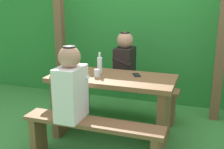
{
  "coord_description": "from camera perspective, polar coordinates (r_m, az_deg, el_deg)",
  "views": [
    {
      "loc": [
        0.98,
        -2.86,
        1.6
      ],
      "look_at": [
        0.0,
        0.0,
        0.76
      ],
      "focal_mm": 45.17,
      "sensor_mm": 36.0,
      "label": 1
    }
  ],
  "objects": [
    {
      "name": "person_black_coat",
      "position": [
        3.68,
        2.58,
        2.59
      ],
      "size": [
        0.25,
        0.35,
        0.72
      ],
      "color": "black",
      "rests_on": "bench_far"
    },
    {
      "name": "hedge_backdrop",
      "position": [
        4.74,
        6.84,
        7.83
      ],
      "size": [
        6.4,
        0.94,
        1.94
      ],
      "primitive_type": "cube",
      "color": "#27812F",
      "rests_on": "ground_plane"
    },
    {
      "name": "pergola_post_left",
      "position": [
        4.36,
        -10.54,
        8.99
      ],
      "size": [
        0.12,
        0.12,
        2.24
      ],
      "primitive_type": "cube",
      "color": "brown",
      "rests_on": "ground_plane"
    },
    {
      "name": "person_white_shirt",
      "position": [
        2.71,
        -8.34,
        -2.31
      ],
      "size": [
        0.25,
        0.35,
        0.72
      ],
      "color": "white",
      "rests_on": "bench_near"
    },
    {
      "name": "bench_near",
      "position": [
        2.8,
        -3.93,
        -11.75
      ],
      "size": [
        1.4,
        0.24,
        0.44
      ],
      "color": "brown",
      "rests_on": "ground_plane"
    },
    {
      "name": "ground_plane",
      "position": [
        3.42,
        0.0,
        -12.28
      ],
      "size": [
        12.0,
        12.0,
        0.0
      ],
      "primitive_type": "plane",
      "color": "#388839"
    },
    {
      "name": "cell_phone",
      "position": [
        3.19,
        5.0,
        -0.11
      ],
      "size": [
        0.13,
        0.16,
        0.01
      ],
      "primitive_type": "cube",
      "rotation": [
        0.0,
        0.0,
        0.48
      ],
      "color": "black",
      "rests_on": "picnic_table"
    },
    {
      "name": "pergola_post_right",
      "position": [
        3.81,
        21.4,
        7.28
      ],
      "size": [
        0.12,
        0.12,
        2.24
      ],
      "primitive_type": "cube",
      "color": "brown",
      "rests_on": "ground_plane"
    },
    {
      "name": "drinking_glass",
      "position": [
        3.12,
        -3.05,
        0.3
      ],
      "size": [
        0.07,
        0.07,
        0.08
      ],
      "primitive_type": "cylinder",
      "color": "silver",
      "rests_on": "picnic_table"
    },
    {
      "name": "bench_far",
      "position": [
        3.8,
        2.83,
        -4.15
      ],
      "size": [
        1.4,
        0.24,
        0.44
      ],
      "color": "brown",
      "rests_on": "ground_plane"
    },
    {
      "name": "picnic_table",
      "position": [
        3.22,
        0.0,
        -4.38
      ],
      "size": [
        1.4,
        0.64,
        0.74
      ],
      "color": "brown",
      "rests_on": "ground_plane"
    },
    {
      "name": "bottle_left",
      "position": [
        3.24,
        -2.52,
        1.95
      ],
      "size": [
        0.06,
        0.06,
        0.25
      ],
      "color": "silver",
      "rests_on": "picnic_table"
    }
  ]
}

